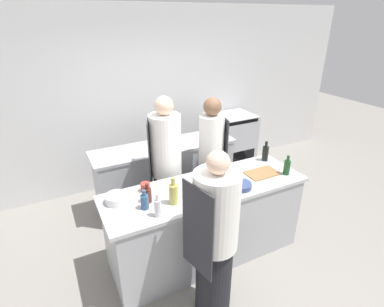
% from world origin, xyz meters
% --- Properties ---
extents(ground_plane, '(16.00, 16.00, 0.00)m').
position_xyz_m(ground_plane, '(0.00, 0.00, 0.00)').
color(ground_plane, gray).
extents(wall_back, '(8.00, 0.06, 2.80)m').
position_xyz_m(wall_back, '(0.00, 2.13, 1.40)').
color(wall_back, silver).
rests_on(wall_back, ground_plane).
extents(prep_counter, '(2.26, 0.73, 0.94)m').
position_xyz_m(prep_counter, '(0.00, 0.00, 0.47)').
color(prep_counter, '#A8AAAF').
rests_on(prep_counter, ground_plane).
extents(pass_counter, '(2.08, 0.59, 0.94)m').
position_xyz_m(pass_counter, '(0.02, 1.26, 0.47)').
color(pass_counter, '#A8AAAF').
rests_on(pass_counter, ground_plane).
extents(oven_range, '(0.74, 0.64, 1.04)m').
position_xyz_m(oven_range, '(1.52, 1.76, 0.52)').
color(oven_range, '#A8AAAF').
rests_on(oven_range, ground_plane).
extents(chef_at_prep_near, '(0.44, 0.42, 1.68)m').
position_xyz_m(chef_at_prep_near, '(-0.29, -0.66, 0.84)').
color(chef_at_prep_near, black).
rests_on(chef_at_prep_near, ground_plane).
extents(chef_at_stove, '(0.37, 0.35, 1.71)m').
position_xyz_m(chef_at_stove, '(0.45, 0.67, 0.87)').
color(chef_at_stove, black).
rests_on(chef_at_stove, ground_plane).
extents(chef_at_pass_far, '(0.44, 0.43, 1.81)m').
position_xyz_m(chef_at_pass_far, '(-0.20, 0.65, 0.91)').
color(chef_at_pass_far, black).
rests_on(chef_at_pass_far, ground_plane).
extents(bottle_olive_oil, '(0.08, 0.08, 0.26)m').
position_xyz_m(bottle_olive_oil, '(0.98, 0.23, 1.04)').
color(bottle_olive_oil, black).
rests_on(bottle_olive_oil, prep_counter).
extents(bottle_vinegar, '(0.07, 0.07, 0.23)m').
position_xyz_m(bottle_vinegar, '(0.96, -0.17, 1.03)').
color(bottle_vinegar, '#19471E').
rests_on(bottle_vinegar, prep_counter).
extents(bottle_wine, '(0.08, 0.08, 0.21)m').
position_xyz_m(bottle_wine, '(-0.66, 0.01, 1.02)').
color(bottle_wine, '#5B2319').
rests_on(bottle_wine, prep_counter).
extents(bottle_cooking_oil, '(0.06, 0.06, 0.24)m').
position_xyz_m(bottle_cooking_oil, '(-0.66, -0.25, 1.03)').
color(bottle_cooking_oil, silver).
rests_on(bottle_cooking_oil, prep_counter).
extents(bottle_sauce, '(0.09, 0.09, 0.28)m').
position_xyz_m(bottle_sauce, '(-0.44, -0.13, 1.05)').
color(bottle_sauce, '#B2A84C').
rests_on(bottle_sauce, prep_counter).
extents(bottle_water, '(0.08, 0.08, 0.20)m').
position_xyz_m(bottle_water, '(-0.72, -0.08, 1.02)').
color(bottle_water, '#2D5175').
rests_on(bottle_water, prep_counter).
extents(bowl_mixing_large, '(0.22, 0.22, 0.09)m').
position_xyz_m(bowl_mixing_large, '(-0.94, 0.14, 0.98)').
color(bowl_mixing_large, white).
rests_on(bowl_mixing_large, prep_counter).
extents(bowl_prep_small, '(0.24, 0.24, 0.06)m').
position_xyz_m(bowl_prep_small, '(0.31, -0.18, 0.97)').
color(bowl_prep_small, navy).
rests_on(bowl_prep_small, prep_counter).
extents(cup, '(0.10, 0.10, 0.10)m').
position_xyz_m(cup, '(-0.62, 0.21, 0.99)').
color(cup, '#B2382D').
rests_on(cup, prep_counter).
extents(cutting_board, '(0.39, 0.25, 0.01)m').
position_xyz_m(cutting_board, '(0.72, -0.04, 0.94)').
color(cutting_board, olive).
rests_on(cutting_board, prep_counter).
extents(stockpot, '(0.26, 0.26, 0.26)m').
position_xyz_m(stockpot, '(0.05, 1.16, 1.07)').
color(stockpot, '#A8AAAF').
rests_on(stockpot, pass_counter).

